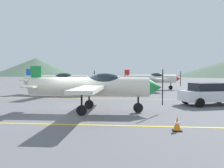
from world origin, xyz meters
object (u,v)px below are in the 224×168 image
object	(u,v)px
airplane_far	(152,79)
car_sedan	(210,94)
traffic_cone_front	(177,124)
airplane_mid	(59,80)
airplane_near	(94,86)

from	to	relation	value
airplane_far	car_sedan	size ratio (longest dim) A/B	2.00
car_sedan	traffic_cone_front	distance (m)	8.62
traffic_cone_front	airplane_mid	bearing A→B (deg)	124.55
airplane_near	traffic_cone_front	world-z (taller)	airplane_near
airplane_near	airplane_far	distance (m)	18.93
airplane_mid	airplane_far	world-z (taller)	same
airplane_near	airplane_mid	distance (m)	11.59
airplane_far	traffic_cone_front	world-z (taller)	airplane_far
airplane_near	airplane_far	bearing A→B (deg)	74.74
airplane_mid	traffic_cone_front	world-z (taller)	airplane_mid
airplane_near	traffic_cone_front	size ratio (longest dim) A/B	15.63
airplane_near	airplane_far	size ratio (longest dim) A/B	1.00
airplane_mid	car_sedan	distance (m)	14.98
car_sedan	traffic_cone_front	size ratio (longest dim) A/B	7.87
car_sedan	airplane_far	bearing A→B (deg)	101.35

